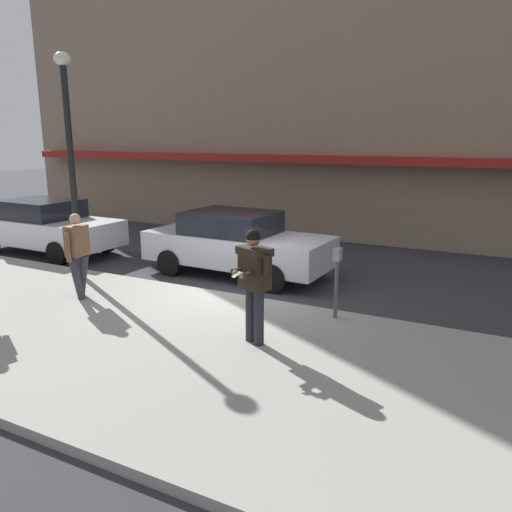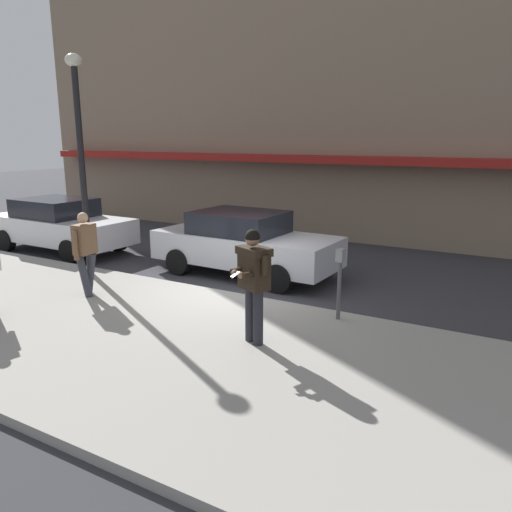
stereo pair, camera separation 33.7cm
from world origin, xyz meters
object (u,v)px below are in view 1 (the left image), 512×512
at_px(parked_sedan_mid, 236,243).
at_px(pedestrian_dark_coat, 78,250).
at_px(parking_meter, 337,273).
at_px(street_lamp_post, 70,143).
at_px(man_texting_on_phone, 254,274).
at_px(parked_sedan_near, 45,226).

height_order(parked_sedan_mid, pedestrian_dark_coat, pedestrian_dark_coat).
bearing_deg(parking_meter, street_lamp_post, -179.53).
distance_m(parked_sedan_mid, pedestrian_dark_coat, 3.76).
xyz_separation_m(parked_sedan_mid, pedestrian_dark_coat, (-1.69, -3.35, 0.32)).
distance_m(street_lamp_post, parking_meter, 6.52).
bearing_deg(pedestrian_dark_coat, parking_meter, 13.94).
bearing_deg(street_lamp_post, parked_sedan_mid, 36.61).
distance_m(man_texting_on_phone, parking_meter, 1.84).
bearing_deg(pedestrian_dark_coat, parked_sedan_near, 146.40).
bearing_deg(pedestrian_dark_coat, parked_sedan_mid, 63.20).
bearing_deg(street_lamp_post, man_texting_on_phone, -16.51).
xyz_separation_m(parked_sedan_mid, street_lamp_post, (-2.93, -2.18, 2.35)).
bearing_deg(parked_sedan_mid, pedestrian_dark_coat, -116.80).
xyz_separation_m(street_lamp_post, parking_meter, (6.15, 0.05, -2.17)).
bearing_deg(parked_sedan_near, street_lamp_post, -28.93).
bearing_deg(man_texting_on_phone, parked_sedan_near, 158.70).
relative_size(parked_sedan_near, parked_sedan_mid, 0.99).
bearing_deg(parked_sedan_near, man_texting_on_phone, -21.30).
height_order(parked_sedan_mid, street_lamp_post, street_lamp_post).
distance_m(parked_sedan_near, parked_sedan_mid, 6.04).
bearing_deg(pedestrian_dark_coat, man_texting_on_phone, -5.86).
relative_size(parked_sedan_mid, street_lamp_post, 0.93).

